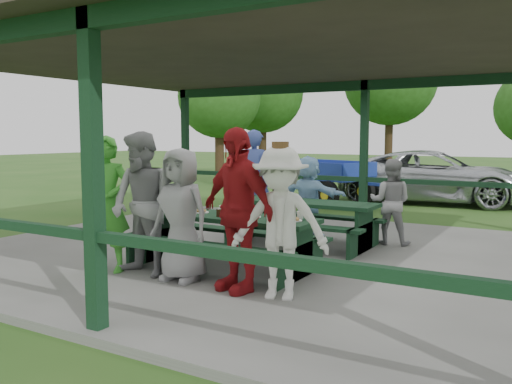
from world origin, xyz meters
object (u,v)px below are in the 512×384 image
Objects in this scene: contestant_white_fedora at (280,223)px; pickup_truck at (434,177)px; contestant_red at (237,210)px; spectator_blue at (255,178)px; picnic_table_far at (302,217)px; contestant_grey_mid at (181,215)px; picnic_table_near at (224,234)px; spectator_lblue at (309,196)px; spectator_grey at (391,202)px; farm_trailer at (323,181)px; contestant_green at (107,204)px; contestant_grey_left at (142,204)px.

contestant_white_fedora is 10.74m from pickup_truck.
contestant_red is 4.66m from spectator_blue.
picnic_table_far is at bearing 95.24° from contestant_white_fedora.
pickup_truck is (0.83, 10.67, -0.19)m from contestant_grey_mid.
picnic_table_near is 1.81× the size of spectator_lblue.
contestant_red is 1.31× the size of spectator_lblue.
spectator_grey is (1.50, 2.83, 0.25)m from picnic_table_near.
pickup_truck is at bearing 86.56° from picnic_table_far.
contestant_grey_mid is 0.45× the size of farm_trailer.
pickup_truck is at bearing 54.05° from farm_trailer.
spectator_blue reaches higher than picnic_table_far.
spectator_blue is at bearing 113.71° from picnic_table_near.
contestant_red is at bearing 161.31° from contestant_white_fedora.
contestant_red is (0.74, -0.83, 0.50)m from picnic_table_near.
contestant_red reaches higher than farm_trailer.
spectator_grey is (0.17, 3.69, -0.14)m from contestant_white_fedora.
contestant_green reaches higher than picnic_table_near.
picnic_table_near is 0.49× the size of pickup_truck.
spectator_blue is (-2.18, 4.12, 0.01)m from contestant_red.
picnic_table_far is 2.86m from contestant_grey_mid.
contestant_red reaches higher than spectator_grey.
spectator_lblue is at bearing 51.51° from contestant_green.
spectator_grey is at bearing 95.48° from contestant_red.
picnic_table_far is 2.18m from spectator_blue.
farm_trailer is (-2.74, 8.91, -0.42)m from contestant_red.
spectator_grey is 0.39× the size of farm_trailer.
contestant_white_fedora is at bearing 7.31° from contestant_grey_left.
picnic_table_far is 3.06m from contestant_grey_left.
picnic_table_far is at bearing -48.84° from farm_trailer.
spectator_grey is at bearing 61.99° from picnic_table_near.
contestant_grey_left is at bearing 164.71° from contestant_white_fedora.
picnic_table_near is 1.41× the size of contestant_grey_left.
picnic_table_far is at bearing 43.19° from contestant_green.
contestant_grey_mid is 10.71m from pickup_truck.
picnic_table_far is 1.42× the size of contestant_white_fedora.
contestant_white_fedora reaches higher than picnic_table_near.
contestant_grey_left is 1.12× the size of contestant_grey_mid.
farm_trailer is at bearing 75.01° from contestant_green.
pickup_truck is at bearing 85.86° from picnic_table_near.
contestant_grey_mid is 1.16× the size of spectator_grey.
contestant_grey_left is 3.73m from spectator_lblue.
picnic_table_far is 1.33× the size of contestant_grey_left.
spectator_lblue is 0.27× the size of pickup_truck.
contestant_grey_mid is at bearing -57.11° from farm_trailer.
spectator_grey is at bearing 33.23° from picnic_table_far.
contestant_grey_mid reaches higher than pickup_truck.
spectator_lblue reaches higher than spectator_grey.
contestant_white_fedora is (1.33, -0.87, 0.39)m from picnic_table_near.
contestant_grey_left is at bearing -161.01° from contestant_red.
contestant_grey_left is 0.60m from contestant_grey_mid.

